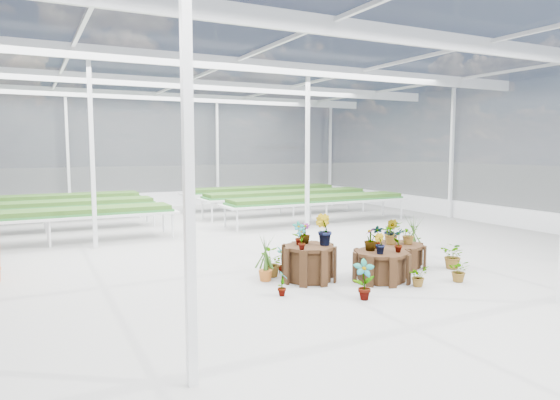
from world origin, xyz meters
name	(u,v)px	position (x,y,z in m)	size (l,w,h in m)	color
ground_plane	(278,270)	(0.00, 0.00, 0.00)	(24.00, 24.00, 0.00)	gray
greenhouse_shell	(278,158)	(0.00, 0.00, 2.25)	(18.00, 24.00, 4.50)	white
steel_frame	(278,158)	(0.00, 0.00, 2.25)	(18.00, 24.00, 4.50)	silver
nursery_benches	(179,210)	(0.00, 7.20, 0.42)	(16.00, 7.00, 0.84)	silver
plinth_tall	(309,263)	(0.14, -1.02, 0.33)	(0.97, 0.97, 0.66)	#331E0F
plinth_mid	(382,266)	(1.34, -1.62, 0.27)	(1.04, 1.04, 0.55)	#331E0F
plinth_low	(399,255)	(2.34, -0.92, 0.24)	(1.05, 1.05, 0.47)	#331E0F
nursery_plants	(367,249)	(1.47, -0.99, 0.47)	(4.41, 2.65, 1.24)	#2B4D1A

